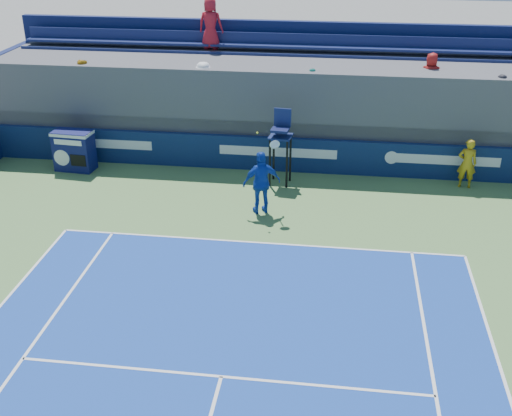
# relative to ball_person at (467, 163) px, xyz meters

# --- Properties ---
(ball_person) EXTENTS (0.63, 0.44, 1.64)m
(ball_person) POSITION_rel_ball_person_xyz_m (0.00, 0.00, 0.00)
(ball_person) COLOR gold
(ball_person) RESTS_ON apron
(back_hoarding) EXTENTS (20.40, 0.21, 1.20)m
(back_hoarding) POSITION_rel_ball_person_xyz_m (-6.14, 0.59, -0.23)
(back_hoarding) COLOR #0D1E49
(back_hoarding) RESTS_ON ground
(match_clock) EXTENTS (1.38, 0.83, 1.40)m
(match_clock) POSITION_rel_ball_person_xyz_m (-13.06, -0.26, -0.09)
(match_clock) COLOR #0F144F
(match_clock) RESTS_ON ground
(umpire_chair) EXTENTS (0.78, 0.78, 2.48)m
(umpire_chair) POSITION_rel_ball_person_xyz_m (-5.96, -0.47, 0.70)
(umpire_chair) COLOR black
(umpire_chair) RESTS_ON ground
(tennis_player) EXTENTS (1.22, 0.87, 2.57)m
(tennis_player) POSITION_rel_ball_person_xyz_m (-6.28, -2.74, 0.14)
(tennis_player) COLOR #1540B2
(tennis_player) RESTS_ON apron
(stadium_seating) EXTENTS (21.00, 4.05, 5.26)m
(stadium_seating) POSITION_rel_ball_person_xyz_m (-6.16, 2.64, 1.01)
(stadium_seating) COLOR #4A4A4E
(stadium_seating) RESTS_ON ground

